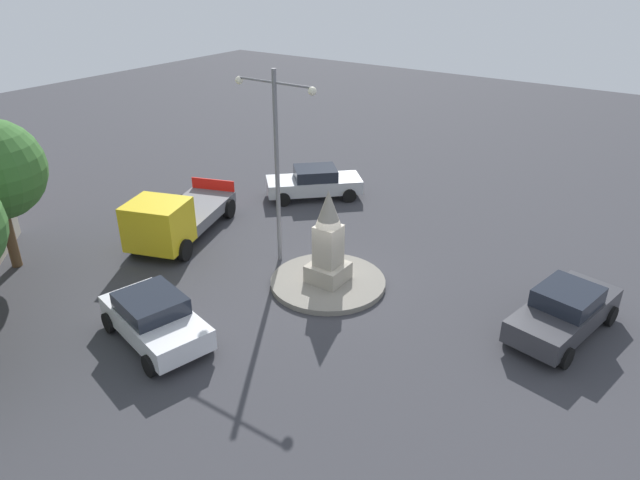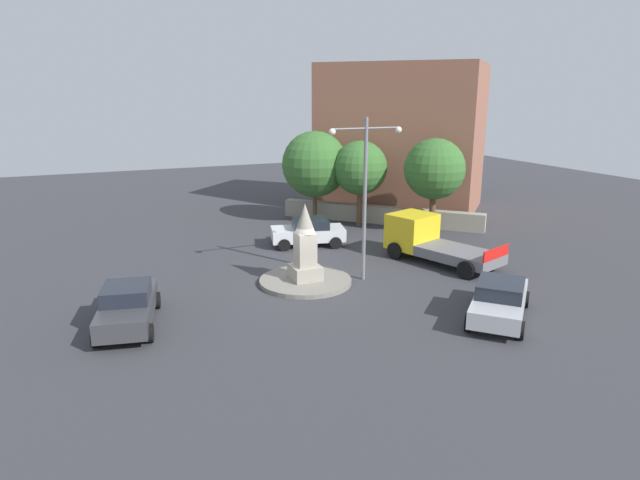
{
  "view_description": "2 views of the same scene",
  "coord_description": "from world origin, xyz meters",
  "px_view_note": "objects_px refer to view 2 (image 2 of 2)",
  "views": [
    {
      "loc": [
        -9.78,
        14.54,
        10.42
      ],
      "look_at": [
        -0.06,
        0.57,
        1.99
      ],
      "focal_mm": 32.49,
      "sensor_mm": 36.0,
      "label": 1
    },
    {
      "loc": [
        -8.29,
        -20.96,
        8.09
      ],
      "look_at": [
        0.65,
        -0.1,
        1.91
      ],
      "focal_mm": 30.64,
      "sensor_mm": 36.0,
      "label": 2
    }
  ],
  "objects_px": {
    "tree_far_corner": "(435,169)",
    "tree_near_wall": "(360,168)",
    "monument": "(305,246)",
    "car_silver_near_island": "(500,299)",
    "corner_building": "(402,138)",
    "car_dark_grey_approaching": "(128,305)",
    "truck_yellow_passing": "(429,240)",
    "tree_mid_cluster": "(315,164)",
    "streetlamp": "(365,183)",
    "car_white_waiting": "(308,232)"
  },
  "relations": [
    {
      "from": "monument",
      "to": "streetlamp",
      "type": "relative_size",
      "value": 0.47
    },
    {
      "from": "tree_far_corner",
      "to": "tree_mid_cluster",
      "type": "bearing_deg",
      "value": 135.29
    },
    {
      "from": "truck_yellow_passing",
      "to": "tree_mid_cluster",
      "type": "xyz_separation_m",
      "value": [
        -1.93,
        10.0,
        2.64
      ]
    },
    {
      "from": "car_silver_near_island",
      "to": "tree_near_wall",
      "type": "height_order",
      "value": "tree_near_wall"
    },
    {
      "from": "car_dark_grey_approaching",
      "to": "corner_building",
      "type": "bearing_deg",
      "value": 35.57
    },
    {
      "from": "tree_far_corner",
      "to": "corner_building",
      "type": "bearing_deg",
      "value": 73.79
    },
    {
      "from": "car_white_waiting",
      "to": "corner_building",
      "type": "bearing_deg",
      "value": 34.6
    },
    {
      "from": "car_silver_near_island",
      "to": "tree_near_wall",
      "type": "distance_m",
      "value": 15.43
    },
    {
      "from": "monument",
      "to": "tree_far_corner",
      "type": "distance_m",
      "value": 11.83
    },
    {
      "from": "truck_yellow_passing",
      "to": "tree_mid_cluster",
      "type": "height_order",
      "value": "tree_mid_cluster"
    },
    {
      "from": "car_dark_grey_approaching",
      "to": "streetlamp",
      "type": "bearing_deg",
      "value": 6.7
    },
    {
      "from": "car_dark_grey_approaching",
      "to": "truck_yellow_passing",
      "type": "xyz_separation_m",
      "value": [
        14.34,
        2.46,
        0.25
      ]
    },
    {
      "from": "monument",
      "to": "car_silver_near_island",
      "type": "bearing_deg",
      "value": -51.3
    },
    {
      "from": "truck_yellow_passing",
      "to": "tree_mid_cluster",
      "type": "distance_m",
      "value": 10.53
    },
    {
      "from": "monument",
      "to": "tree_near_wall",
      "type": "height_order",
      "value": "tree_near_wall"
    },
    {
      "from": "tree_near_wall",
      "to": "tree_far_corner",
      "type": "distance_m",
      "value": 4.52
    },
    {
      "from": "tree_near_wall",
      "to": "streetlamp",
      "type": "bearing_deg",
      "value": -116.15
    },
    {
      "from": "tree_near_wall",
      "to": "tree_far_corner",
      "type": "height_order",
      "value": "tree_far_corner"
    },
    {
      "from": "monument",
      "to": "tree_far_corner",
      "type": "relative_size",
      "value": 0.61
    },
    {
      "from": "monument",
      "to": "tree_near_wall",
      "type": "bearing_deg",
      "value": 50.76
    },
    {
      "from": "truck_yellow_passing",
      "to": "car_silver_near_island",
      "type": "bearing_deg",
      "value": -103.92
    },
    {
      "from": "truck_yellow_passing",
      "to": "corner_building",
      "type": "relative_size",
      "value": 0.58
    },
    {
      "from": "streetlamp",
      "to": "tree_far_corner",
      "type": "xyz_separation_m",
      "value": [
        7.72,
        6.01,
        -0.58
      ]
    },
    {
      "from": "tree_near_wall",
      "to": "car_silver_near_island",
      "type": "bearing_deg",
      "value": -97.41
    },
    {
      "from": "corner_building",
      "to": "tree_mid_cluster",
      "type": "bearing_deg",
      "value": -167.21
    },
    {
      "from": "tree_mid_cluster",
      "to": "tree_far_corner",
      "type": "distance_m",
      "value": 7.51
    },
    {
      "from": "car_dark_grey_approaching",
      "to": "tree_far_corner",
      "type": "relative_size",
      "value": 0.83
    },
    {
      "from": "tree_mid_cluster",
      "to": "tree_far_corner",
      "type": "relative_size",
      "value": 1.04
    },
    {
      "from": "monument",
      "to": "car_silver_near_island",
      "type": "relative_size",
      "value": 0.77
    },
    {
      "from": "car_white_waiting",
      "to": "truck_yellow_passing",
      "type": "bearing_deg",
      "value": -47.37
    },
    {
      "from": "monument",
      "to": "streetlamp",
      "type": "height_order",
      "value": "streetlamp"
    },
    {
      "from": "monument",
      "to": "car_white_waiting",
      "type": "bearing_deg",
      "value": 66.69
    },
    {
      "from": "streetlamp",
      "to": "car_white_waiting",
      "type": "relative_size",
      "value": 1.67
    },
    {
      "from": "car_white_waiting",
      "to": "tree_near_wall",
      "type": "xyz_separation_m",
      "value": [
        4.65,
        3.05,
        2.81
      ]
    },
    {
      "from": "monument",
      "to": "car_dark_grey_approaching",
      "type": "xyz_separation_m",
      "value": [
        -7.46,
        -1.71,
        -0.9
      ]
    },
    {
      "from": "monument",
      "to": "car_silver_near_island",
      "type": "distance_m",
      "value": 8.23
    },
    {
      "from": "car_dark_grey_approaching",
      "to": "tree_near_wall",
      "type": "bearing_deg",
      "value": 35.5
    },
    {
      "from": "streetlamp",
      "to": "truck_yellow_passing",
      "type": "relative_size",
      "value": 1.16
    },
    {
      "from": "truck_yellow_passing",
      "to": "corner_building",
      "type": "bearing_deg",
      "value": 65.09
    },
    {
      "from": "tree_near_wall",
      "to": "monument",
      "type": "bearing_deg",
      "value": -129.24
    },
    {
      "from": "streetlamp",
      "to": "car_white_waiting",
      "type": "bearing_deg",
      "value": 91.34
    },
    {
      "from": "monument",
      "to": "corner_building",
      "type": "relative_size",
      "value": 0.32
    },
    {
      "from": "car_white_waiting",
      "to": "truck_yellow_passing",
      "type": "distance_m",
      "value": 6.6
    },
    {
      "from": "truck_yellow_passing",
      "to": "tree_far_corner",
      "type": "bearing_deg",
      "value": 54.25
    },
    {
      "from": "truck_yellow_passing",
      "to": "corner_building",
      "type": "distance_m",
      "value": 13.46
    },
    {
      "from": "monument",
      "to": "tree_far_corner",
      "type": "height_order",
      "value": "tree_far_corner"
    },
    {
      "from": "corner_building",
      "to": "car_dark_grey_approaching",
      "type": "bearing_deg",
      "value": -144.43
    },
    {
      "from": "tree_far_corner",
      "to": "tree_near_wall",
      "type": "bearing_deg",
      "value": 135.29
    },
    {
      "from": "tree_near_wall",
      "to": "tree_mid_cluster",
      "type": "xyz_separation_m",
      "value": [
        -2.12,
        2.1,
        0.09
      ]
    },
    {
      "from": "truck_yellow_passing",
      "to": "tree_mid_cluster",
      "type": "bearing_deg",
      "value": 100.94
    }
  ]
}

